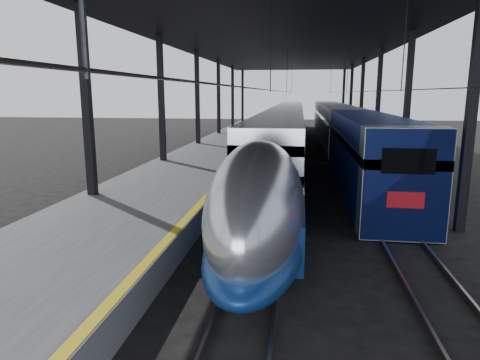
# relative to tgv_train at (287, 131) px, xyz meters

# --- Properties ---
(ground) EXTENTS (160.00, 160.00, 0.00)m
(ground) POSITION_rel_tgv_train_xyz_m (-2.00, -27.46, -1.94)
(ground) COLOR black
(ground) RESTS_ON ground
(platform) EXTENTS (6.00, 80.00, 1.00)m
(platform) POSITION_rel_tgv_train_xyz_m (-5.50, -7.46, -1.44)
(platform) COLOR #4C4C4F
(platform) RESTS_ON ground
(yellow_strip) EXTENTS (0.30, 80.00, 0.01)m
(yellow_strip) POSITION_rel_tgv_train_xyz_m (-2.70, -7.46, -0.93)
(yellow_strip) COLOR gold
(yellow_strip) RESTS_ON platform
(rails) EXTENTS (6.52, 80.00, 0.16)m
(rails) POSITION_rel_tgv_train_xyz_m (2.50, -7.46, -1.86)
(rails) COLOR slate
(rails) RESTS_ON ground
(canopy) EXTENTS (18.00, 75.00, 9.47)m
(canopy) POSITION_rel_tgv_train_xyz_m (-0.10, -7.46, 7.18)
(canopy) COLOR black
(canopy) RESTS_ON ground
(tgv_train) EXTENTS (2.89, 65.20, 4.14)m
(tgv_train) POSITION_rel_tgv_train_xyz_m (0.00, 0.00, 0.00)
(tgv_train) COLOR silver
(tgv_train) RESTS_ON ground
(second_train) EXTENTS (3.05, 56.05, 4.21)m
(second_train) POSITION_rel_tgv_train_xyz_m (5.00, 2.92, 0.19)
(second_train) COLOR navy
(second_train) RESTS_ON ground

